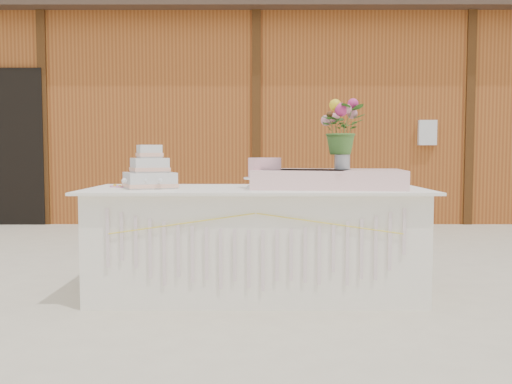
# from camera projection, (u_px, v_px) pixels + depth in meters

# --- Properties ---
(ground) EXTENTS (80.00, 80.00, 0.00)m
(ground) POSITION_uv_depth(u_px,v_px,m) (256.00, 294.00, 4.13)
(ground) COLOR beige
(ground) RESTS_ON ground
(barn) EXTENTS (12.60, 4.60, 3.30)m
(barn) POSITION_uv_depth(u_px,v_px,m) (256.00, 115.00, 10.00)
(barn) COLOR #995320
(barn) RESTS_ON ground
(cake_table) EXTENTS (2.40, 1.00, 0.77)m
(cake_table) POSITION_uv_depth(u_px,v_px,m) (256.00, 241.00, 4.10)
(cake_table) COLOR white
(cake_table) RESTS_ON ground
(wedding_cake) EXTENTS (0.44, 0.44, 0.31)m
(wedding_cake) POSITION_uv_depth(u_px,v_px,m) (150.00, 174.00, 4.04)
(wedding_cake) COLOR silver
(wedding_cake) RESTS_ON cake_table
(pink_cake_stand) EXTENTS (0.30, 0.30, 0.22)m
(pink_cake_stand) POSITION_uv_depth(u_px,v_px,m) (265.00, 171.00, 4.06)
(pink_cake_stand) COLOR white
(pink_cake_stand) RESTS_ON cake_table
(satin_runner) EXTENTS (1.11, 0.71, 0.13)m
(satin_runner) POSITION_uv_depth(u_px,v_px,m) (328.00, 179.00, 4.05)
(satin_runner) COLOR #FFCFCD
(satin_runner) RESTS_ON cake_table
(flower_vase) EXTENTS (0.11, 0.11, 0.16)m
(flower_vase) POSITION_uv_depth(u_px,v_px,m) (342.00, 159.00, 4.10)
(flower_vase) COLOR #BBBBC0
(flower_vase) RESTS_ON satin_runner
(bouquet) EXTENTS (0.32, 0.28, 0.36)m
(bouquet) POSITION_uv_depth(u_px,v_px,m) (343.00, 123.00, 4.08)
(bouquet) COLOR #3F6F2C
(bouquet) RESTS_ON flower_vase
(loose_flowers) EXTENTS (0.15, 0.35, 0.02)m
(loose_flowers) POSITION_uv_depth(u_px,v_px,m) (114.00, 186.00, 4.21)
(loose_flowers) COLOR pink
(loose_flowers) RESTS_ON cake_table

